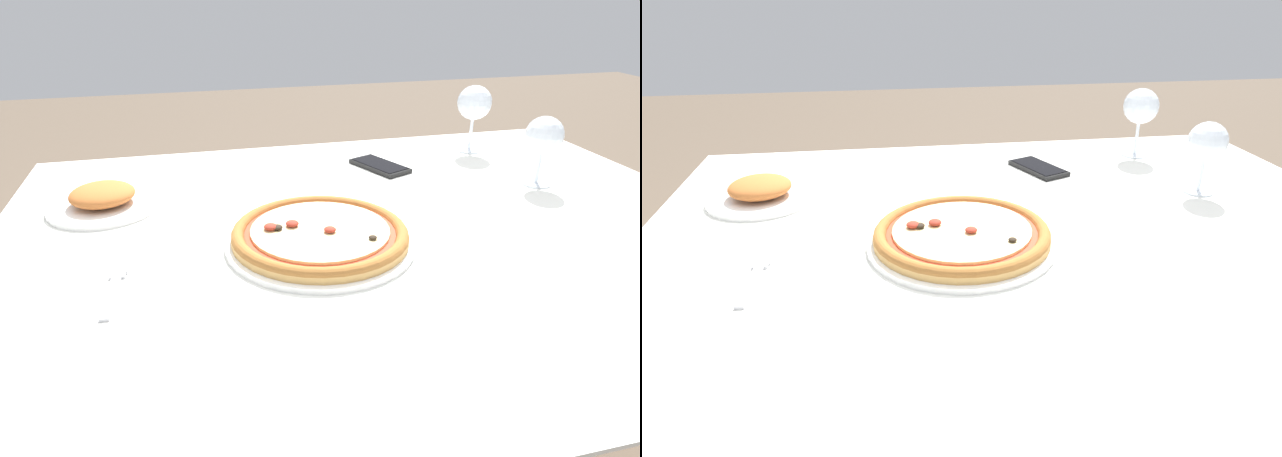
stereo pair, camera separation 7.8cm
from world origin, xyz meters
TOP-DOWN VIEW (x-y plane):
  - dining_table at (0.00, 0.00)m, footprint 1.37×1.07m
  - pizza_plate at (-0.12, -0.05)m, footprint 0.32×0.32m
  - fork at (-0.45, -0.11)m, footprint 0.03×0.17m
  - wine_glass_far_left at (0.38, 0.38)m, footprint 0.08×0.08m
  - wine_glass_far_right at (0.41, 0.12)m, footprint 0.08×0.08m
  - cell_phone at (0.11, 0.30)m, footprint 0.12×0.16m
  - side_plate at (-0.49, 0.20)m, footprint 0.21×0.21m

SIDE VIEW (x-z plane):
  - dining_table at x=0.00m, z-range 0.28..0.98m
  - fork at x=-0.45m, z-range 0.70..0.71m
  - cell_phone at x=0.11m, z-range 0.70..0.71m
  - pizza_plate at x=-0.12m, z-range 0.70..0.74m
  - side_plate at x=-0.49m, z-range 0.69..0.74m
  - wine_glass_far_right at x=0.41m, z-range 0.73..0.88m
  - wine_glass_far_left at x=0.38m, z-range 0.74..0.90m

